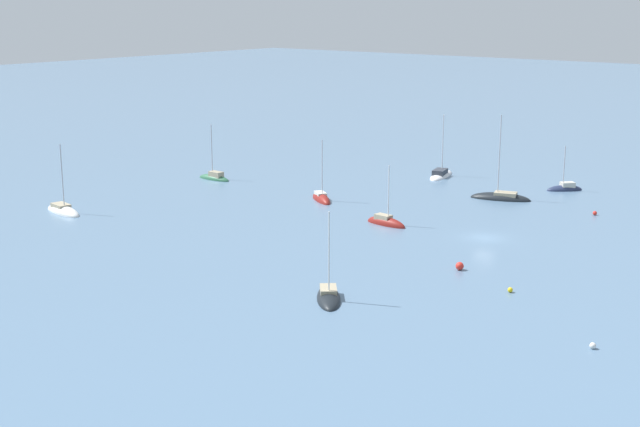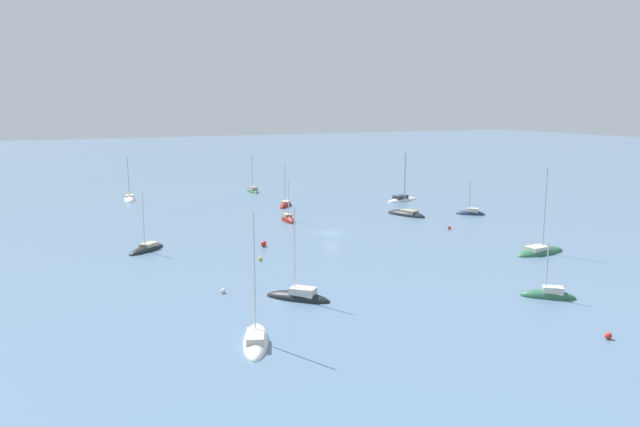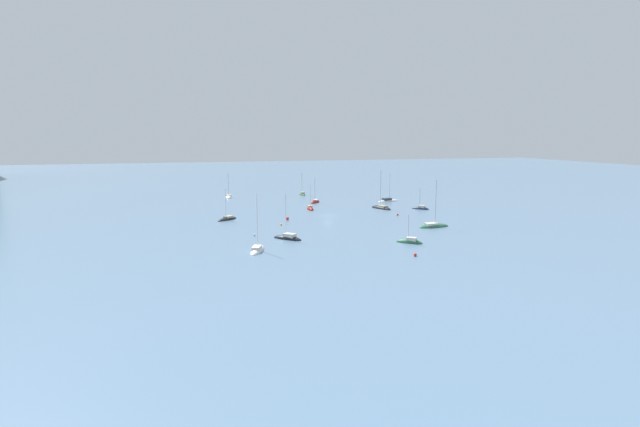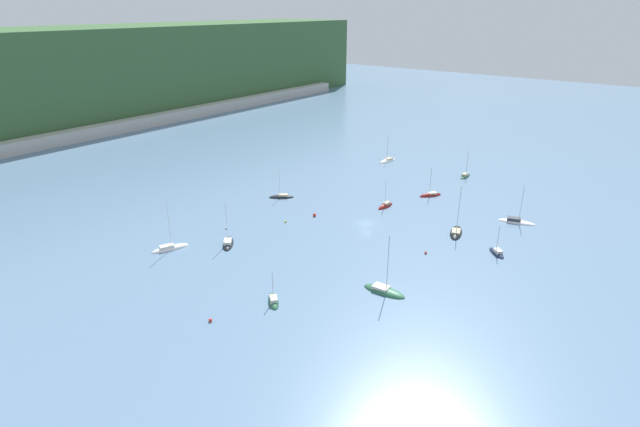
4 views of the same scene
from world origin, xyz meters
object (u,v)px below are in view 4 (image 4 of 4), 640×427
Objects in this scene: mooring_buoy_1 at (426,253)px; sailboat_10 at (388,161)px; sailboat_4 at (273,301)px; mooring_buoy_4 at (226,228)px; sailboat_1 at (384,291)px; sailboat_7 at (282,197)px; mooring_buoy_2 at (210,320)px; sailboat_6 at (228,244)px; sailboat_8 at (385,206)px; sailboat_9 at (430,196)px; mooring_buoy_0 at (286,221)px; sailboat_0 at (465,177)px; sailboat_5 at (456,233)px; sailboat_11 at (170,249)px; mooring_buoy_3 at (315,215)px; sailboat_2 at (497,253)px; sailboat_3 at (516,222)px.

sailboat_10 is at bearing 37.44° from mooring_buoy_1.
mooring_buoy_4 is (16.81, 31.07, 0.16)m from sailboat_4.
mooring_buoy_4 is at bearing 174.17° from sailboat_1.
sailboat_7 is 15.22× the size of mooring_buoy_2.
sailboat_6 reaches higher than sailboat_10.
sailboat_8 is 0.90× the size of sailboat_9.
sailboat_7 reaches higher than mooring_buoy_0.
sailboat_0 is 44.50m from sailboat_5.
sailboat_10 is at bearing 19.07° from sailboat_11.
sailboat_9 is (15.05, -5.86, -0.02)m from sailboat_8.
mooring_buoy_4 is at bearing -27.58° from sailboat_8.
sailboat_1 is at bearing -34.92° from mooring_buoy_2.
mooring_buoy_1 reaches higher than mooring_buoy_0.
sailboat_7 is 10.91× the size of mooring_buoy_3.
sailboat_2 is at bearing 85.09° from sailboat_9.
mooring_buoy_1 is (-6.45, -48.12, 0.19)m from sailboat_7.
sailboat_8 is at bearing 60.05° from sailboat_5.
mooring_buoy_0 is at bearing 16.32° from sailboat_10.
sailboat_8 is at bearing -33.11° from mooring_buoy_3.
mooring_buoy_2 is (-22.49, -20.08, 0.17)m from sailboat_6.
mooring_buoy_1 is at bearing -80.47° from mooring_buoy_0.
sailboat_7 is 49.48m from sailboat_10.
sailboat_11 reaches higher than sailboat_0.
mooring_buoy_0 is at bearing -36.61° from mooring_buoy_4.
sailboat_3 is 1.52× the size of sailboat_4.
sailboat_9 is 0.77× the size of sailboat_11.
sailboat_3 is at bearing -69.21° from sailboat_4.
mooring_buoy_1 is (19.16, 0.93, 0.19)m from sailboat_1.
sailboat_7 is (-23.02, 58.23, -0.05)m from sailboat_3.
sailboat_4 is at bearing -136.78° from sailboat_1.
sailboat_0 is 1.09× the size of sailboat_8.
sailboat_7 is 24.52m from mooring_buoy_4.
sailboat_6 is 30.15m from mooring_buoy_2.
sailboat_0 is 65.41m from mooring_buoy_0.
mooring_buoy_1 is (23.30, -37.74, 0.15)m from sailboat_6.
sailboat_5 reaches higher than sailboat_2.
mooring_buoy_4 is at bearing 8.46° from sailboat_10.
sailboat_2 is 72.26m from sailboat_11.
sailboat_9 is at bearing 155.85° from sailboat_3.
mooring_buoy_1 is 32.32m from mooring_buoy_3.
sailboat_1 is at bearing 161.39° from sailboat_5.
mooring_buoy_4 is (-17.78, 44.37, -0.01)m from mooring_buoy_1.
sailboat_0 is at bearing -146.62° from sailboat_9.
sailboat_2 is 62.90m from mooring_buoy_4.
sailboat_11 is at bearing -20.86° from sailboat_8.
sailboat_10 is (46.07, 54.87, -0.04)m from sailboat_2.
mooring_buoy_4 is at bearing -154.18° from sailboat_3.
sailboat_3 reaches higher than sailboat_2.
sailboat_11 reaches higher than sailboat_6.
sailboat_4 is at bearing -142.06° from mooring_buoy_0.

